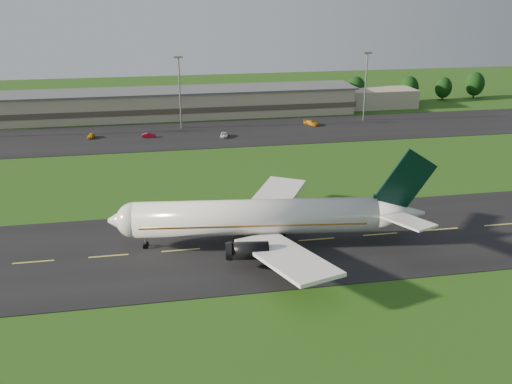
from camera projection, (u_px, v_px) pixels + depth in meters
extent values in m
plane|color=#1F4511|center=(181.00, 251.00, 89.15)|extent=(360.00, 360.00, 0.00)
cube|color=black|center=(181.00, 250.00, 89.13)|extent=(220.00, 30.00, 0.10)
cube|color=black|center=(165.00, 136.00, 155.55)|extent=(260.00, 30.00, 0.10)
cylinder|color=white|center=(256.00, 217.00, 89.54)|extent=(38.40, 10.13, 5.60)
sphere|color=white|center=(134.00, 220.00, 88.42)|extent=(5.60, 5.60, 5.60)
cone|color=white|center=(121.00, 220.00, 88.31)|extent=(4.62, 5.82, 5.38)
cone|color=white|center=(397.00, 214.00, 90.86)|extent=(9.59, 6.53, 5.49)
cube|color=#9C6522|center=(253.00, 219.00, 89.63)|extent=(35.42, 9.81, 0.28)
cube|color=black|center=(130.00, 217.00, 88.20)|extent=(2.35, 3.22, 0.65)
cube|color=white|center=(286.00, 257.00, 79.97)|extent=(12.27, 20.19, 2.20)
cube|color=white|center=(272.00, 200.00, 100.57)|extent=(15.75, 19.88, 2.20)
cube|color=white|center=(407.00, 221.00, 85.87)|extent=(6.79, 9.37, 0.91)
cube|color=white|center=(388.00, 197.00, 95.23)|extent=(8.15, 9.26, 0.91)
cube|color=black|center=(388.00, 203.00, 90.15)|extent=(5.03, 1.15, 3.00)
cube|color=black|center=(406.00, 181.00, 89.02)|extent=(9.42, 1.58, 10.55)
cylinder|color=black|center=(249.00, 251.00, 82.62)|extent=(5.88, 3.35, 2.70)
cylinder|color=black|center=(245.00, 209.00, 97.60)|extent=(5.88, 3.35, 2.70)
cube|color=tan|center=(162.00, 104.00, 176.32)|extent=(120.00, 15.00, 8.00)
cube|color=#4C4438|center=(162.00, 107.00, 176.60)|extent=(121.00, 15.40, 1.60)
cube|color=#595B60|center=(161.00, 91.00, 174.89)|extent=(122.00, 16.00, 0.50)
cube|color=tan|center=(373.00, 98.00, 190.48)|extent=(28.00, 11.00, 6.00)
cylinder|color=gray|center=(180.00, 94.00, 160.34)|extent=(0.44, 0.44, 20.00)
cube|color=gray|center=(178.00, 57.00, 156.85)|extent=(2.40, 1.20, 0.50)
cylinder|color=gray|center=(365.00, 87.00, 169.74)|extent=(0.44, 0.44, 20.00)
cube|color=gray|center=(368.00, 53.00, 166.25)|extent=(2.40, 1.20, 0.50)
cylinder|color=black|center=(55.00, 111.00, 179.47)|extent=(0.56, 0.56, 2.42)
ellipsoid|color=black|center=(54.00, 102.00, 178.44)|extent=(5.65, 5.65, 7.07)
cylinder|color=black|center=(297.00, 102.00, 193.27)|extent=(0.56, 0.56, 2.61)
ellipsoid|color=black|center=(298.00, 93.00, 192.16)|extent=(6.09, 6.09, 7.61)
cylinder|color=black|center=(355.00, 99.00, 196.48)|extent=(0.56, 0.56, 2.94)
ellipsoid|color=black|center=(356.00, 89.00, 195.24)|extent=(6.85, 6.85, 8.56)
cylinder|color=black|center=(408.00, 98.00, 200.03)|extent=(0.56, 0.56, 2.79)
ellipsoid|color=black|center=(409.00, 88.00, 198.85)|extent=(6.52, 6.52, 8.15)
cylinder|color=black|center=(442.00, 96.00, 203.10)|extent=(0.56, 0.56, 2.53)
ellipsoid|color=black|center=(443.00, 88.00, 202.03)|extent=(5.90, 5.90, 7.38)
cylinder|color=black|center=(474.00, 94.00, 206.72)|extent=(0.56, 0.56, 2.90)
ellipsoid|color=black|center=(475.00, 84.00, 205.49)|extent=(6.76, 6.76, 8.45)
imported|color=orange|center=(91.00, 136.00, 152.98)|extent=(1.99, 3.81, 1.24)
imported|color=maroon|center=(149.00, 135.00, 153.58)|extent=(3.74, 1.60, 1.20)
imported|color=silver|center=(224.00, 135.00, 154.12)|extent=(2.82, 4.58, 1.18)
imported|color=orange|center=(311.00, 123.00, 166.64)|extent=(4.58, 5.07, 1.42)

